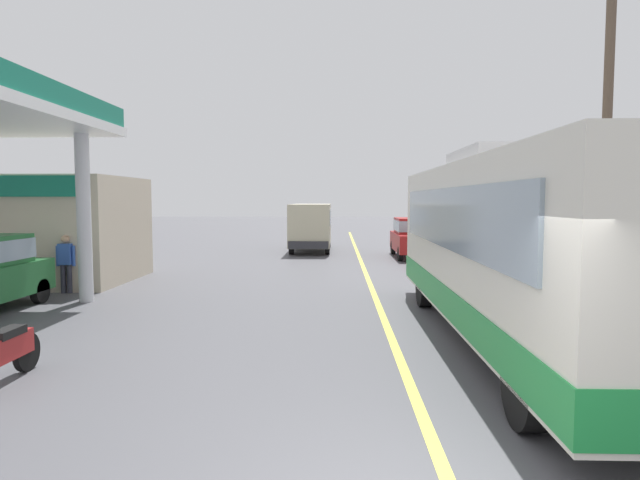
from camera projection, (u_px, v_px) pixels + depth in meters
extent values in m
plane|color=#4C4C51|center=(360.00, 259.00, 24.23)|extent=(120.00, 120.00, 0.00)
cube|color=#D8CC4C|center=(366.00, 274.00, 19.25)|extent=(0.16, 50.00, 0.01)
cube|color=silver|center=(514.00, 242.00, 9.95)|extent=(2.50, 11.00, 2.90)
cube|color=#1E8C3F|center=(513.00, 301.00, 10.03)|extent=(2.54, 11.04, 0.56)
cube|color=#8C9EAD|center=(446.00, 218.00, 9.95)|extent=(0.06, 9.35, 1.10)
cube|color=#8C9EAD|center=(584.00, 218.00, 9.87)|extent=(0.06, 9.35, 1.10)
cube|color=#B2B2B7|center=(500.00, 158.00, 10.82)|extent=(1.60, 2.80, 0.36)
cylinder|color=black|center=(526.00, 387.00, 6.19)|extent=(0.30, 1.00, 1.00)
cylinder|color=black|center=(424.00, 287.00, 13.37)|extent=(0.30, 1.00, 1.00)
cylinder|color=black|center=(514.00, 287.00, 13.30)|extent=(0.30, 1.00, 1.00)
cylinder|color=silver|center=(84.00, 214.00, 13.90)|extent=(0.36, 0.36, 4.60)
cube|color=beige|center=(23.00, 229.00, 17.55)|extent=(7.00, 4.40, 3.40)
cylinder|color=black|center=(40.00, 291.00, 13.83)|extent=(0.20, 0.64, 0.64)
cube|color=#BFB799|center=(311.00, 224.00, 28.17)|extent=(2.00, 6.00, 2.10)
cube|color=#8C9EAD|center=(311.00, 216.00, 28.14)|extent=(2.04, 5.10, 0.80)
cube|color=#2D2D33|center=(308.00, 245.00, 25.19)|extent=(1.90, 0.16, 0.36)
cylinder|color=black|center=(291.00, 247.00, 26.28)|extent=(0.22, 0.76, 0.76)
cylinder|color=black|center=(327.00, 247.00, 26.23)|extent=(0.22, 0.76, 0.76)
cylinder|color=black|center=(297.00, 240.00, 30.27)|extent=(0.22, 0.76, 0.76)
cylinder|color=black|center=(329.00, 240.00, 30.21)|extent=(0.22, 0.76, 0.76)
cylinder|color=black|center=(27.00, 352.00, 8.33)|extent=(0.10, 0.60, 0.60)
cube|color=maroon|center=(2.00, 350.00, 7.72)|extent=(0.20, 1.30, 0.36)
cube|color=black|center=(8.00, 333.00, 7.85)|extent=(0.24, 0.60, 0.12)
cylinder|color=#33333F|center=(63.00, 279.00, 15.31)|extent=(0.14, 0.14, 0.82)
cylinder|color=#33333F|center=(70.00, 279.00, 15.30)|extent=(0.14, 0.14, 0.82)
cube|color=#3359B2|center=(66.00, 254.00, 15.25)|extent=(0.36, 0.22, 0.60)
sphere|color=tan|center=(65.00, 239.00, 15.22)|extent=(0.22, 0.22, 0.22)
cylinder|color=#3359B2|center=(58.00, 256.00, 15.26)|extent=(0.09, 0.09, 0.58)
cylinder|color=#3359B2|center=(74.00, 256.00, 15.25)|extent=(0.09, 0.09, 0.58)
cube|color=maroon|center=(413.00, 242.00, 24.80)|extent=(1.70, 4.20, 0.80)
cube|color=maroon|center=(412.00, 226.00, 24.94)|extent=(1.50, 2.31, 0.70)
cube|color=#8C9EAD|center=(412.00, 226.00, 24.94)|extent=(1.53, 2.35, 0.49)
cylinder|color=black|center=(400.00, 254.00, 23.36)|extent=(0.20, 0.64, 0.64)
cylinder|color=black|center=(435.00, 254.00, 23.31)|extent=(0.20, 0.64, 0.64)
cylinder|color=black|center=(393.00, 248.00, 26.35)|extent=(0.20, 0.64, 0.64)
cylinder|color=black|center=(424.00, 248.00, 26.30)|extent=(0.20, 0.64, 0.64)
cylinder|color=brown|center=(607.00, 134.00, 13.72)|extent=(0.24, 0.24, 8.71)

